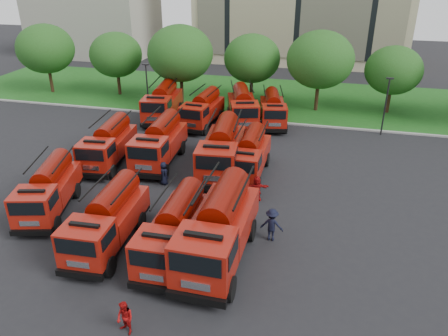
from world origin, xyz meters
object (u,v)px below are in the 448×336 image
object	(u,v)px
firefighter_5	(256,200)
fire_truck_2	(175,230)
firefighter_4	(164,184)
fire_truck_3	(219,228)
fire_truck_8	(163,102)
fire_truck_10	(243,107)
fire_truck_1	(108,219)
fire_truck_4	(108,144)
fire_truck_0	(49,189)
fire_truck_7	(249,155)
firefighter_2	(231,253)
fire_truck_11	(273,109)
firefighter_0	(147,260)
firefighter_1	(127,332)
fire_truck_6	(222,149)
fire_truck_5	(160,142)
fire_truck_9	(203,109)
firefighter_3	(271,239)

from	to	relation	value
firefighter_5	fire_truck_2	bearing A→B (deg)	50.38
firefighter_4	fire_truck_3	bearing A→B (deg)	168.24
fire_truck_8	fire_truck_10	world-z (taller)	fire_truck_8
fire_truck_1	fire_truck_4	world-z (taller)	fire_truck_1
fire_truck_0	fire_truck_7	size ratio (longest dim) A/B	1.05
firefighter_4	firefighter_5	size ratio (longest dim) A/B	0.96
firefighter_2	fire_truck_0	bearing A→B (deg)	56.50
firefighter_2	firefighter_5	distance (m)	5.85
fire_truck_11	firefighter_5	size ratio (longest dim) A/B	3.86
fire_truck_1	firefighter_0	distance (m)	3.06
fire_truck_10	firefighter_1	xyz separation A→B (m)	(0.45, -26.14, -1.62)
fire_truck_11	firefighter_4	distance (m)	14.92
fire_truck_3	fire_truck_8	xyz separation A→B (m)	(-10.68, 19.80, -0.16)
fire_truck_8	fire_truck_6	bearing A→B (deg)	-57.27
fire_truck_1	fire_truck_10	distance (m)	20.77
fire_truck_0	fire_truck_3	distance (m)	11.43
fire_truck_4	fire_truck_11	distance (m)	15.77
fire_truck_11	firefighter_2	bearing A→B (deg)	-99.32
fire_truck_10	fire_truck_1	bearing A→B (deg)	-115.05
fire_truck_5	fire_truck_4	bearing A→B (deg)	-167.45
fire_truck_10	firefighter_0	size ratio (longest dim) A/B	4.14
fire_truck_7	firefighter_1	xyz separation A→B (m)	(-2.13, -15.87, -1.51)
fire_truck_10	fire_truck_11	xyz separation A→B (m)	(2.76, 0.56, -0.17)
fire_truck_9	firefighter_3	xyz separation A→B (m)	(8.89, -16.84, -1.51)
firefighter_2	fire_truck_7	bearing A→B (deg)	-20.60
fire_truck_3	fire_truck_4	world-z (taller)	fire_truck_3
fire_truck_0	firefighter_5	world-z (taller)	fire_truck_0
firefighter_3	firefighter_4	xyz separation A→B (m)	(-8.16, 4.81, 0.00)
fire_truck_1	firefighter_5	size ratio (longest dim) A/B	4.04
fire_truck_2	firefighter_4	distance (m)	8.29
fire_truck_4	firefighter_3	xyz separation A→B (m)	(13.39, -7.08, -1.56)
fire_truck_6	fire_truck_7	distance (m)	1.99
fire_truck_3	firefighter_3	xyz separation A→B (m)	(2.40, 2.25, -1.82)
fire_truck_6	fire_truck_9	distance (m)	10.03
fire_truck_8	firefighter_5	distance (m)	17.78
fire_truck_2	fire_truck_4	size ratio (longest dim) A/B	0.98
fire_truck_11	firefighter_3	bearing A→B (deg)	-93.39
fire_truck_3	firefighter_0	world-z (taller)	fire_truck_3
fire_truck_9	firefighter_5	xyz separation A→B (m)	(7.33, -12.73, -1.51)
fire_truck_5	fire_truck_7	world-z (taller)	fire_truck_5
fire_truck_1	fire_truck_11	xyz separation A→B (m)	(5.90, 21.09, -0.11)
fire_truck_6	fire_truck_7	xyz separation A→B (m)	(1.97, 0.04, -0.27)
fire_truck_1	fire_truck_10	bearing A→B (deg)	78.60
fire_truck_2	firefighter_5	world-z (taller)	fire_truck_2
fire_truck_5	firefighter_5	size ratio (longest dim) A/B	4.26
firefighter_4	firefighter_5	bearing A→B (deg)	-146.97
fire_truck_9	fire_truck_10	size ratio (longest dim) A/B	0.90
fire_truck_2	firefighter_1	size ratio (longest dim) A/B	4.30
fire_truck_9	fire_truck_1	bearing A→B (deg)	-85.11
fire_truck_5	firefighter_0	world-z (taller)	fire_truck_5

